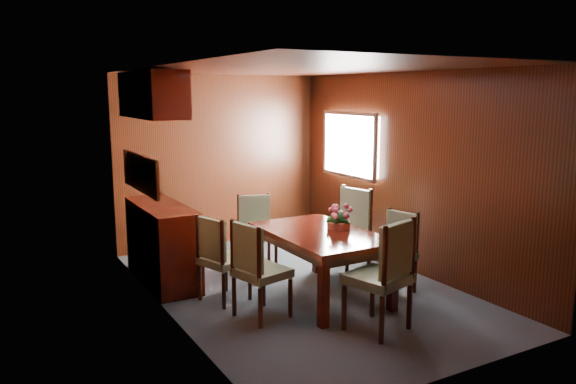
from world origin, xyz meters
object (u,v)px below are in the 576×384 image
sideboard (162,243)px  flower_centerpiece (339,217)px  chair_head (385,270)px  chair_left_near (256,265)px  chair_right_near (396,247)px  dining_table (320,241)px

sideboard → flower_centerpiece: flower_centerpiece is taller
sideboard → flower_centerpiece: bearing=-39.4°
chair_head → chair_left_near: bearing=119.7°
sideboard → chair_left_near: (0.45, -1.51, 0.09)m
chair_right_near → flower_centerpiece: (-0.57, 0.28, 0.35)m
dining_table → chair_right_near: (0.82, -0.26, -0.12)m
sideboard → chair_right_near: sideboard is taller
dining_table → chair_head: 1.06m
chair_left_near → chair_head: bearing=32.5°
dining_table → chair_right_near: 0.87m
chair_head → sideboard: bearing=103.2°
chair_left_near → flower_centerpiece: flower_centerpiece is taller
chair_head → flower_centerpiece: chair_head is taller
chair_left_near → chair_right_near: chair_left_near is taller
sideboard → dining_table: 1.85m
chair_right_near → chair_head: size_ratio=0.84×
sideboard → chair_right_near: bearing=-36.3°
chair_head → flower_centerpiece: size_ratio=3.89×
chair_right_near → chair_head: (-0.80, -0.80, 0.09)m
chair_right_near → flower_centerpiece: flower_centerpiece is taller
chair_left_near → chair_head: 1.22m
chair_right_near → dining_table: bearing=58.1°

